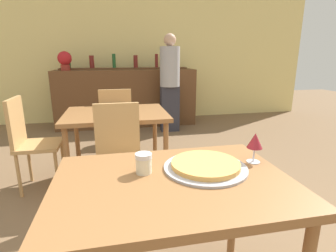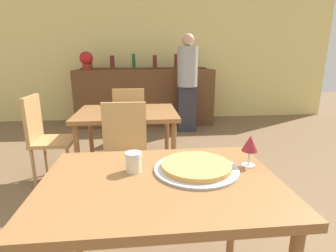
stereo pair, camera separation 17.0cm
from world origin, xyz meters
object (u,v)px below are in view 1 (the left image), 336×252
Objects in this scene: chair_far_side_back at (116,120)px; chair_far_side_left at (29,138)px; pizza_tray at (205,166)px; cheese_shaker at (144,163)px; person_standing at (170,80)px; chair_far_side_front at (118,152)px; potted_plant at (65,60)px; wine_glass at (255,142)px.

chair_far_side_back and chair_far_side_left have the same top height.
pizza_tray is 0.31m from cheese_shaker.
chair_far_side_left is at bearing 122.10° from cheese_shaker.
chair_far_side_back is at bearing 101.07° from pizza_tray.
chair_far_side_left is (-0.84, -0.57, 0.00)m from chair_far_side_back.
person_standing reaches higher than pizza_tray.
chair_far_side_front is at bearing 90.00° from chair_far_side_back.
wine_glass is at bearing -68.52° from potted_plant.
wine_glass reaches higher than pizza_tray.
chair_far_side_front is 1.00m from cheese_shaker.
person_standing is 1.88m from potted_plant.
chair_far_side_front reaches higher than pizza_tray.
cheese_shaker is (0.95, -1.52, 0.29)m from chair_far_side_left.
person_standing is (0.95, 1.23, 0.37)m from chair_far_side_back.
wine_glass is at bearing 108.37° from chair_far_side_back.
pizza_tray is at bearing -99.19° from person_standing.
chair_far_side_front is 1.21m from wine_glass.
potted_plant is (-0.93, 3.84, 0.42)m from cheese_shaker.
person_standing is 5.10× the size of potted_plant.
wine_glass is (0.28, 0.03, 0.10)m from pizza_tray.
pizza_tray is 1.26× the size of potted_plant.
person_standing is at bearing 68.09° from chair_far_side_front.
chair_far_side_back is 2.11m from cheese_shaker.
potted_plant reaches higher than chair_far_side_front.
chair_far_side_back and wine_glass have the same top height.
person_standing is at bearing 85.46° from wine_glass.
chair_far_side_back is 1.60m from person_standing.
person_standing is 10.52× the size of wine_glass.
potted_plant is at bearing 107.68° from pizza_tray.
person_standing is at bearing -44.99° from chair_far_side_left.
chair_far_side_back is at bearing 108.37° from wine_glass.
chair_far_side_front is 5.87× the size of wine_glass.
chair_far_side_back is at bearing 92.96° from cheese_shaker.
cheese_shaker is at bearing 92.96° from chair_far_side_back.
potted_plant is (-1.77, 0.53, 0.34)m from person_standing.
potted_plant is at bearing 163.33° from person_standing.
wine_glass is at bearing -53.69° from chair_far_side_front.
cheese_shaker is at bearing -178.76° from wine_glass.
pizza_tray is (1.26, -1.54, 0.25)m from chair_far_side_left.
chair_far_side_back is 2.26× the size of pizza_tray.
chair_far_side_back is 2.06m from potted_plant.
chair_far_side_front and chair_far_side_back have the same top height.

